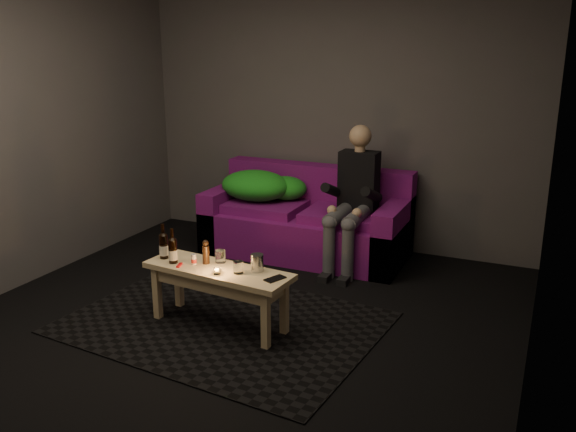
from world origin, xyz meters
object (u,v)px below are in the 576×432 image
(sofa, at_px, (307,223))
(coffee_table, at_px, (218,279))
(steel_cup, at_px, (257,263))
(beer_bottle_a, at_px, (164,246))
(person, at_px, (353,196))
(beer_bottle_b, at_px, (173,250))

(sofa, distance_m, coffee_table, 1.74)
(steel_cup, bearing_deg, coffee_table, -167.04)
(steel_cup, bearing_deg, beer_bottle_a, -176.34)
(coffee_table, distance_m, beer_bottle_a, 0.50)
(person, xyz_separation_m, steel_cup, (-0.19, -1.52, -0.15))
(sofa, bearing_deg, person, -17.19)
(person, relative_size, beer_bottle_b, 4.93)
(sofa, relative_size, beer_bottle_b, 7.38)
(coffee_table, xyz_separation_m, beer_bottle_b, (-0.35, -0.04, 0.18))
(sofa, height_order, beer_bottle_b, sofa)
(beer_bottle_a, height_order, beer_bottle_b, beer_bottle_a)
(coffee_table, relative_size, beer_bottle_a, 4.30)
(sofa, height_order, beer_bottle_a, sofa)
(person, bearing_deg, beer_bottle_b, -116.95)
(beer_bottle_b, bearing_deg, beer_bottle_a, 155.18)
(sofa, height_order, person, person)
(sofa, xyz_separation_m, coffee_table, (0.03, -1.74, 0.07))
(person, height_order, coffee_table, person)
(steel_cup, bearing_deg, beer_bottle_b, -170.77)
(person, distance_m, coffee_table, 1.68)
(beer_bottle_a, bearing_deg, person, 58.98)
(person, height_order, steel_cup, person)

